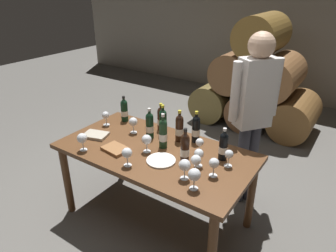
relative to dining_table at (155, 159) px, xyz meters
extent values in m
plane|color=#66635E|center=(0.00, 0.00, -0.67)|extent=(14.00, 14.00, 0.00)
cube|color=gray|center=(0.00, 4.20, 0.73)|extent=(10.00, 0.24, 2.80)
cylinder|color=brown|center=(-0.63, 2.60, -0.37)|extent=(0.60, 0.90, 0.60)
cylinder|color=brown|center=(0.00, 2.60, -0.37)|extent=(0.60, 0.90, 0.60)
cylinder|color=brown|center=(0.63, 2.60, -0.37)|extent=(0.60, 0.90, 0.60)
cylinder|color=brown|center=(-0.32, 2.60, 0.18)|extent=(0.60, 0.90, 0.60)
cylinder|color=brown|center=(0.32, 2.60, 0.18)|extent=(0.60, 0.90, 0.60)
cylinder|color=brown|center=(0.00, 2.60, 0.72)|extent=(0.60, 0.90, 0.60)
cube|color=brown|center=(0.00, 0.00, 0.07)|extent=(1.70, 0.90, 0.04)
cylinder|color=brown|center=(-0.77, -0.39, -0.31)|extent=(0.07, 0.07, 0.72)
cylinder|color=brown|center=(-0.77, 0.39, -0.31)|extent=(0.07, 0.07, 0.72)
cylinder|color=brown|center=(0.77, 0.39, -0.31)|extent=(0.07, 0.07, 0.72)
cylinder|color=black|center=(-0.62, 0.32, 0.19)|extent=(0.07, 0.07, 0.19)
sphere|color=black|center=(-0.62, 0.32, 0.29)|extent=(0.07, 0.07, 0.07)
cylinder|color=black|center=(-0.62, 0.32, 0.31)|extent=(0.03, 0.03, 0.06)
cylinder|color=black|center=(-0.62, 0.32, 0.35)|extent=(0.03, 0.03, 0.02)
cylinder|color=silver|center=(-0.62, 0.32, 0.18)|extent=(0.07, 0.07, 0.06)
cylinder|color=#19381E|center=(0.03, 0.08, 0.20)|extent=(0.07, 0.07, 0.22)
sphere|color=#19381E|center=(0.03, 0.08, 0.32)|extent=(0.07, 0.07, 0.07)
cylinder|color=#19381E|center=(0.03, 0.08, 0.35)|extent=(0.03, 0.03, 0.07)
cylinder|color=silver|center=(0.03, 0.08, 0.40)|extent=(0.03, 0.03, 0.03)
cylinder|color=silver|center=(0.03, 0.08, 0.19)|extent=(0.07, 0.07, 0.07)
cylinder|color=black|center=(-0.19, 0.35, 0.19)|extent=(0.07, 0.07, 0.19)
sphere|color=black|center=(-0.19, 0.35, 0.29)|extent=(0.07, 0.07, 0.07)
cylinder|color=black|center=(-0.19, 0.35, 0.31)|extent=(0.03, 0.03, 0.06)
cylinder|color=gold|center=(-0.19, 0.35, 0.36)|extent=(0.03, 0.03, 0.02)
cylinder|color=silver|center=(-0.19, 0.35, 0.18)|extent=(0.07, 0.07, 0.06)
cylinder|color=black|center=(-0.11, 0.27, 0.20)|extent=(0.07, 0.07, 0.21)
sphere|color=black|center=(-0.11, 0.27, 0.31)|extent=(0.07, 0.07, 0.07)
cylinder|color=black|center=(-0.11, 0.27, 0.34)|extent=(0.03, 0.03, 0.07)
cylinder|color=gold|center=(-0.11, 0.27, 0.38)|extent=(0.03, 0.03, 0.02)
cylinder|color=silver|center=(-0.11, 0.27, 0.19)|extent=(0.07, 0.07, 0.06)
cylinder|color=black|center=(0.32, -0.03, 0.20)|extent=(0.07, 0.07, 0.21)
sphere|color=black|center=(0.32, -0.03, 0.31)|extent=(0.07, 0.07, 0.07)
cylinder|color=black|center=(0.32, -0.03, 0.34)|extent=(0.03, 0.03, 0.07)
cylinder|color=black|center=(0.32, -0.03, 0.38)|extent=(0.03, 0.03, 0.02)
cylinder|color=silver|center=(0.32, -0.03, 0.19)|extent=(0.07, 0.07, 0.06)
cylinder|color=black|center=(0.08, 0.26, 0.20)|extent=(0.07, 0.07, 0.21)
sphere|color=black|center=(0.08, 0.26, 0.31)|extent=(0.07, 0.07, 0.07)
cylinder|color=black|center=(0.08, 0.26, 0.33)|extent=(0.03, 0.03, 0.07)
cylinder|color=gold|center=(0.08, 0.26, 0.38)|extent=(0.03, 0.03, 0.02)
cylinder|color=silver|center=(0.08, 0.26, 0.19)|extent=(0.07, 0.07, 0.06)
cylinder|color=black|center=(-0.17, 0.16, 0.19)|extent=(0.07, 0.07, 0.21)
sphere|color=black|center=(-0.17, 0.16, 0.30)|extent=(0.07, 0.07, 0.07)
cylinder|color=black|center=(-0.17, 0.16, 0.33)|extent=(0.03, 0.03, 0.07)
cylinder|color=silver|center=(-0.17, 0.16, 0.38)|extent=(0.03, 0.03, 0.02)
cylinder|color=silver|center=(-0.17, 0.16, 0.18)|extent=(0.07, 0.07, 0.06)
cylinder|color=black|center=(0.55, 0.19, 0.19)|extent=(0.07, 0.07, 0.20)
sphere|color=black|center=(0.55, 0.19, 0.29)|extent=(0.07, 0.07, 0.07)
cylinder|color=black|center=(0.55, 0.19, 0.32)|extent=(0.03, 0.03, 0.06)
cylinder|color=silver|center=(0.55, 0.19, 0.36)|extent=(0.03, 0.03, 0.02)
cylinder|color=silver|center=(0.55, 0.19, 0.18)|extent=(0.07, 0.07, 0.06)
cylinder|color=black|center=(0.22, 0.33, 0.20)|extent=(0.07, 0.07, 0.21)
sphere|color=black|center=(0.22, 0.33, 0.31)|extent=(0.07, 0.07, 0.07)
cylinder|color=black|center=(0.22, 0.33, 0.33)|extent=(0.03, 0.03, 0.07)
cylinder|color=gold|center=(0.22, 0.33, 0.38)|extent=(0.03, 0.03, 0.02)
cylinder|color=silver|center=(0.22, 0.33, 0.18)|extent=(0.07, 0.07, 0.06)
cylinder|color=white|center=(-0.04, -0.06, 0.09)|extent=(0.06, 0.06, 0.00)
cylinder|color=white|center=(-0.04, -0.06, 0.13)|extent=(0.01, 0.01, 0.07)
sphere|color=white|center=(-0.04, -0.06, 0.21)|extent=(0.09, 0.09, 0.09)
cylinder|color=white|center=(0.43, -0.22, 0.09)|extent=(0.06, 0.06, 0.00)
cylinder|color=white|center=(0.43, -0.22, 0.13)|extent=(0.01, 0.01, 0.07)
sphere|color=white|center=(0.43, -0.22, 0.21)|extent=(0.09, 0.09, 0.09)
cylinder|color=white|center=(-0.37, 0.15, 0.09)|extent=(0.06, 0.06, 0.00)
cylinder|color=white|center=(-0.37, 0.15, 0.13)|extent=(0.01, 0.01, 0.07)
sphere|color=white|center=(-0.37, 0.15, 0.21)|extent=(0.08, 0.08, 0.08)
cylinder|color=white|center=(0.63, 0.11, 0.09)|extent=(0.06, 0.06, 0.00)
cylinder|color=white|center=(0.63, 0.11, 0.13)|extent=(0.01, 0.01, 0.07)
sphere|color=white|center=(0.63, 0.11, 0.20)|extent=(0.07, 0.07, 0.07)
cylinder|color=white|center=(-0.51, -0.35, 0.09)|extent=(0.06, 0.06, 0.00)
cylinder|color=white|center=(-0.51, -0.35, 0.13)|extent=(0.01, 0.01, 0.07)
sphere|color=white|center=(-0.51, -0.35, 0.21)|extent=(0.09, 0.09, 0.09)
cylinder|color=white|center=(0.35, 0.16, 0.09)|extent=(0.06, 0.06, 0.00)
cylinder|color=white|center=(0.35, 0.16, 0.13)|extent=(0.01, 0.01, 0.07)
sphere|color=white|center=(0.35, 0.16, 0.20)|extent=(0.07, 0.07, 0.07)
cylinder|color=white|center=(0.55, -0.29, 0.09)|extent=(0.06, 0.06, 0.00)
cylinder|color=white|center=(0.55, -0.29, 0.13)|extent=(0.01, 0.01, 0.07)
sphere|color=white|center=(0.55, -0.29, 0.21)|extent=(0.09, 0.09, 0.09)
cylinder|color=white|center=(-0.71, 0.13, 0.09)|extent=(0.06, 0.06, 0.00)
cylinder|color=white|center=(-0.71, 0.13, 0.13)|extent=(0.01, 0.01, 0.07)
sphere|color=white|center=(-0.71, 0.13, 0.20)|extent=(0.07, 0.07, 0.07)
cylinder|color=white|center=(0.46, -0.11, 0.09)|extent=(0.06, 0.06, 0.00)
cylinder|color=white|center=(0.46, -0.11, 0.13)|extent=(0.01, 0.01, 0.07)
sphere|color=white|center=(0.46, -0.11, 0.21)|extent=(0.08, 0.08, 0.08)
cylinder|color=white|center=(-0.03, -0.32, 0.09)|extent=(0.06, 0.06, 0.00)
cylinder|color=white|center=(-0.03, -0.32, 0.13)|extent=(0.01, 0.01, 0.07)
sphere|color=white|center=(-0.03, -0.32, 0.21)|extent=(0.08, 0.08, 0.08)
cylinder|color=white|center=(0.43, -0.01, 0.09)|extent=(0.06, 0.06, 0.00)
cylinder|color=white|center=(0.43, -0.01, 0.13)|extent=(0.01, 0.01, 0.07)
sphere|color=white|center=(0.43, -0.01, 0.20)|extent=(0.08, 0.08, 0.08)
cylinder|color=white|center=(0.59, -0.07, 0.09)|extent=(0.06, 0.06, 0.00)
cylinder|color=white|center=(0.59, -0.07, 0.13)|extent=(0.01, 0.01, 0.07)
sphere|color=white|center=(0.59, -0.07, 0.20)|extent=(0.08, 0.08, 0.08)
cube|color=#936038|center=(-0.28, -0.20, 0.11)|extent=(0.24, 0.19, 0.03)
cube|color=#B2A893|center=(-0.61, -0.11, 0.11)|extent=(0.26, 0.21, 0.03)
cylinder|color=white|center=(0.15, -0.12, 0.10)|extent=(0.24, 0.24, 0.01)
cylinder|color=#383842|center=(0.61, 0.79, -0.24)|extent=(0.11, 0.11, 0.85)
cylinder|color=#383842|center=(0.54, 0.71, -0.24)|extent=(0.11, 0.11, 0.85)
cube|color=silver|center=(0.58, 0.75, 0.51)|extent=(0.34, 0.36, 0.64)
cylinder|color=silver|center=(0.71, 0.92, 0.54)|extent=(0.08, 0.08, 0.54)
cylinder|color=silver|center=(0.45, 0.58, 0.54)|extent=(0.08, 0.08, 0.54)
sphere|color=tan|center=(0.58, 0.75, 0.93)|extent=(0.23, 0.23, 0.23)
camera|label=1|loc=(1.38, -1.84, 1.42)|focal=32.56mm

